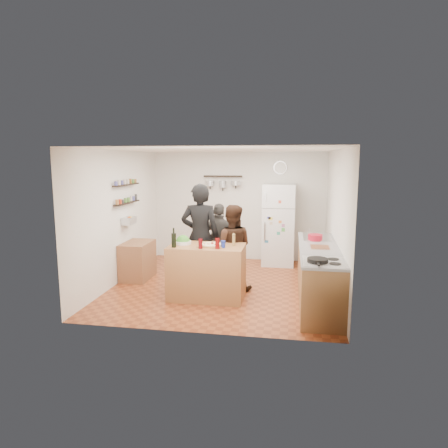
% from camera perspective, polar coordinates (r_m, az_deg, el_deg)
% --- Properties ---
extents(room_shell, '(4.20, 4.20, 4.20)m').
position_cam_1_polar(room_shell, '(7.64, 0.36, 1.08)').
color(room_shell, brown).
rests_on(room_shell, ground).
extents(prep_island, '(1.25, 0.72, 0.91)m').
position_cam_1_polar(prep_island, '(6.78, -2.47, -6.85)').
color(prep_island, '#9A6438').
rests_on(prep_island, floor).
extents(pizza_board, '(0.42, 0.34, 0.02)m').
position_cam_1_polar(pizza_board, '(6.63, -1.86, -3.07)').
color(pizza_board, brown).
rests_on(pizza_board, prep_island).
extents(pizza, '(0.34, 0.34, 0.02)m').
position_cam_1_polar(pizza, '(6.63, -1.86, -2.91)').
color(pizza, beige).
rests_on(pizza, pizza_board).
extents(salad_bowl, '(0.28, 0.28, 0.06)m').
position_cam_1_polar(salad_bowl, '(6.81, -5.87, -2.64)').
color(salad_bowl, silver).
rests_on(salad_bowl, prep_island).
extents(wine_bottle, '(0.08, 0.08, 0.23)m').
position_cam_1_polar(wine_bottle, '(6.56, -7.19, -2.33)').
color(wine_bottle, black).
rests_on(wine_bottle, prep_island).
extents(wine_glass_near, '(0.07, 0.07, 0.16)m').
position_cam_1_polar(wine_glass_near, '(6.43, -3.39, -2.82)').
color(wine_glass_near, '#50060B').
rests_on(wine_glass_near, prep_island).
extents(wine_glass_far, '(0.07, 0.07, 0.17)m').
position_cam_1_polar(wine_glass_far, '(6.42, -0.95, -2.79)').
color(wine_glass_far, '#5C0707').
rests_on(wine_glass_far, prep_island).
extents(pepper_mill, '(0.05, 0.05, 0.17)m').
position_cam_1_polar(pepper_mill, '(6.62, 1.40, -2.44)').
color(pepper_mill, olive).
rests_on(pepper_mill, prep_island).
extents(salt_canister, '(0.07, 0.07, 0.12)m').
position_cam_1_polar(salt_canister, '(6.48, -0.13, -2.91)').
color(salt_canister, navy).
rests_on(salt_canister, prep_island).
extents(person_left, '(0.73, 0.51, 1.91)m').
position_cam_1_polar(person_left, '(7.25, -3.42, -1.74)').
color(person_left, black).
rests_on(person_left, floor).
extents(person_center, '(0.78, 0.62, 1.54)m').
position_cam_1_polar(person_center, '(7.14, 1.09, -3.40)').
color(person_center, black).
rests_on(person_center, floor).
extents(person_back, '(0.88, 0.37, 1.50)m').
position_cam_1_polar(person_back, '(7.70, -0.64, -2.63)').
color(person_back, '#312E2C').
rests_on(person_back, floor).
extents(counter_run, '(0.63, 2.63, 0.90)m').
position_cam_1_polar(counter_run, '(6.81, 13.40, -7.07)').
color(counter_run, '#9E7042').
rests_on(counter_run, floor).
extents(stove_top, '(0.60, 0.62, 0.02)m').
position_cam_1_polar(stove_top, '(5.78, 14.16, -5.29)').
color(stove_top, white).
rests_on(stove_top, counter_run).
extents(skillet, '(0.29, 0.29, 0.06)m').
position_cam_1_polar(skillet, '(5.70, 13.22, -5.07)').
color(skillet, black).
rests_on(skillet, stove_top).
extents(sink, '(0.50, 0.80, 0.03)m').
position_cam_1_polar(sink, '(7.53, 13.13, -1.87)').
color(sink, silver).
rests_on(sink, counter_run).
extents(cutting_board, '(0.30, 0.40, 0.02)m').
position_cam_1_polar(cutting_board, '(6.69, 13.55, -3.30)').
color(cutting_board, brown).
rests_on(cutting_board, counter_run).
extents(red_bowl, '(0.25, 0.25, 0.11)m').
position_cam_1_polar(red_bowl, '(7.21, 12.89, -1.89)').
color(red_bowl, '#AD1327').
rests_on(red_bowl, counter_run).
extents(fridge, '(0.70, 0.68, 1.80)m').
position_cam_1_polar(fridge, '(8.95, 7.79, -0.09)').
color(fridge, white).
rests_on(fridge, floor).
extents(wall_clock, '(0.30, 0.03, 0.30)m').
position_cam_1_polar(wall_clock, '(9.17, 8.03, 7.98)').
color(wall_clock, silver).
rests_on(wall_clock, back_wall).
extents(spice_shelf_lower, '(0.12, 1.00, 0.02)m').
position_cam_1_polar(spice_shelf_lower, '(7.98, -13.69, 2.96)').
color(spice_shelf_lower, black).
rests_on(spice_shelf_lower, left_wall).
extents(spice_shelf_upper, '(0.12, 1.00, 0.02)m').
position_cam_1_polar(spice_shelf_upper, '(7.95, -13.79, 5.47)').
color(spice_shelf_upper, black).
rests_on(spice_shelf_upper, left_wall).
extents(produce_basket, '(0.18, 0.35, 0.14)m').
position_cam_1_polar(produce_basket, '(8.01, -13.40, 0.47)').
color(produce_basket, silver).
rests_on(produce_basket, left_wall).
extents(side_table, '(0.50, 0.80, 0.73)m').
position_cam_1_polar(side_table, '(8.07, -12.24, -5.11)').
color(side_table, '#955F3E').
rests_on(side_table, floor).
extents(pot_rack, '(0.90, 0.04, 0.04)m').
position_cam_1_polar(pot_rack, '(9.22, -0.17, 6.83)').
color(pot_rack, black).
rests_on(pot_rack, back_wall).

